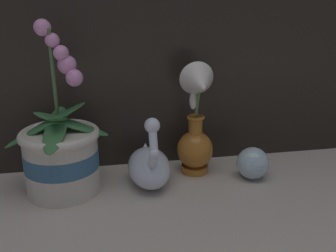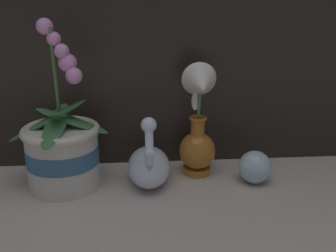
% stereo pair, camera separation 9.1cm
% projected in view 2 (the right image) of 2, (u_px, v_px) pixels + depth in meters
% --- Properties ---
extents(ground_plane, '(2.80, 2.80, 0.00)m').
position_uv_depth(ground_plane, '(154.00, 206.00, 0.85)').
color(ground_plane, '#BCB2A3').
extents(orchid_potted_plant, '(0.23, 0.24, 0.39)m').
position_uv_depth(orchid_potted_plant, '(62.00, 148.00, 0.90)').
color(orchid_potted_plant, beige).
rests_on(orchid_potted_plant, ground_plane).
extents(swan_figurine, '(0.10, 0.19, 0.18)m').
position_uv_depth(swan_figurine, '(149.00, 164.00, 0.93)').
color(swan_figurine, silver).
rests_on(swan_figurine, ground_plane).
extents(blue_vase, '(0.09, 0.12, 0.28)m').
position_uv_depth(blue_vase, '(199.00, 128.00, 0.95)').
color(blue_vase, '#B26B23').
rests_on(blue_vase, ground_plane).
extents(glass_sphere, '(0.08, 0.08, 0.08)m').
position_uv_depth(glass_sphere, '(255.00, 167.00, 0.94)').
color(glass_sphere, silver).
rests_on(glass_sphere, ground_plane).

